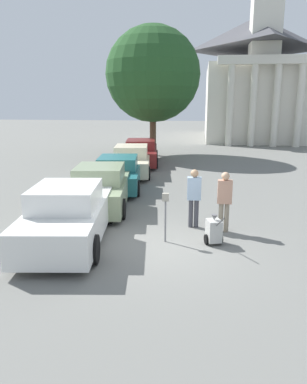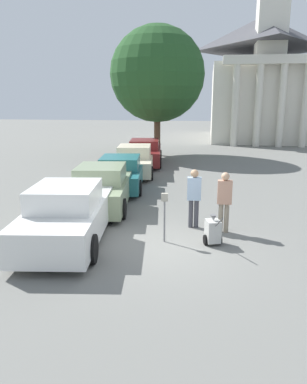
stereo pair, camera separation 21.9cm
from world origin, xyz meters
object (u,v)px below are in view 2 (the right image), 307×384
at_px(parked_car_sage, 102,188).
at_px(parked_car_teal, 121,173).
at_px(equipment_cart, 213,231).
at_px(parked_car_cream, 135,161).
at_px(parking_meter, 165,208).
at_px(parked_car_white, 68,215).
at_px(church, 261,72).
at_px(person_worker, 194,195).
at_px(person_supervisor, 224,198).
at_px(parked_car_maroon, 145,153).

distance_m(parked_car_sage, parked_car_teal, 3.03).
bearing_deg(equipment_cart, parked_car_cream, 96.60).
height_order(parked_car_teal, parking_meter, parked_car_teal).
relative_size(parked_car_white, parked_car_sage, 1.03).
bearing_deg(parked_car_sage, church, 64.99).
distance_m(parked_car_white, parking_meter, 2.69).
relative_size(parked_car_white, equipment_cart, 5.02).
relative_size(parked_car_sage, equipment_cart, 4.86).
relative_size(parked_car_teal, church, 0.19).
distance_m(parking_meter, equipment_cart, 1.45).
xyz_separation_m(parked_car_sage, equipment_cart, (3.99, -3.14, -0.33)).
bearing_deg(parked_car_cream, parked_car_teal, -96.79).
xyz_separation_m(person_worker, equipment_cart, (0.58, -1.33, -0.66)).
xyz_separation_m(parked_car_teal, person_worker, (3.41, -4.84, 0.38)).
bearing_deg(parking_meter, parked_car_teal, 113.34).
bearing_deg(person_supervisor, parked_car_maroon, -68.99).
bearing_deg(parked_car_cream, equipment_cart, -73.80).
height_order(parked_car_maroon, person_worker, person_worker).
relative_size(parked_car_maroon, equipment_cart, 5.35).
bearing_deg(parked_car_teal, parked_car_cream, 83.21).
bearing_deg(parked_car_sage, parked_car_white, -96.78).
bearing_deg(parked_car_sage, person_worker, -34.69).
bearing_deg(parking_meter, parked_car_maroon, 101.95).
xyz_separation_m(parked_car_white, parked_car_sage, (-0.00, 3.43, -0.03)).
bearing_deg(parked_car_sage, parked_car_teal, 83.21).
bearing_deg(person_supervisor, equipment_cart, 73.34).
bearing_deg(parked_car_teal, parked_car_sage, -96.79).
height_order(person_worker, equipment_cart, person_worker).
xyz_separation_m(parked_car_sage, person_supervisor, (4.31, -2.11, 0.33)).
distance_m(parked_car_cream, parking_meter, 9.77).
xyz_separation_m(person_worker, person_supervisor, (0.90, -0.30, -0.00)).
bearing_deg(parked_car_white, person_worker, 18.64).
relative_size(parked_car_teal, equipment_cart, 4.84).
distance_m(person_worker, church, 29.20).
relative_size(parked_car_sage, church, 0.19).
bearing_deg(person_worker, parking_meter, 57.94).
bearing_deg(person_worker, parked_car_cream, -69.70).
relative_size(parked_car_white, person_supervisor, 2.76).
distance_m(parked_car_cream, person_worker, 8.77).
relative_size(person_worker, church, 0.07).
xyz_separation_m(parked_car_cream, church, (8.69, 20.14, 5.70)).
xyz_separation_m(parked_car_maroon, church, (8.69, 16.96, 5.71)).
distance_m(parked_car_sage, equipment_cart, 5.09).
height_order(person_supervisor, church, church).
relative_size(parked_car_teal, person_worker, 2.66).
xyz_separation_m(parked_car_sage, person_worker, (3.41, -1.81, 0.33)).
relative_size(parked_car_white, parked_car_maroon, 0.94).
distance_m(parked_car_teal, parked_car_maroon, 6.41).
relative_size(person_worker, person_supervisor, 1.00).
bearing_deg(parked_car_maroon, parked_car_white, -96.79).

